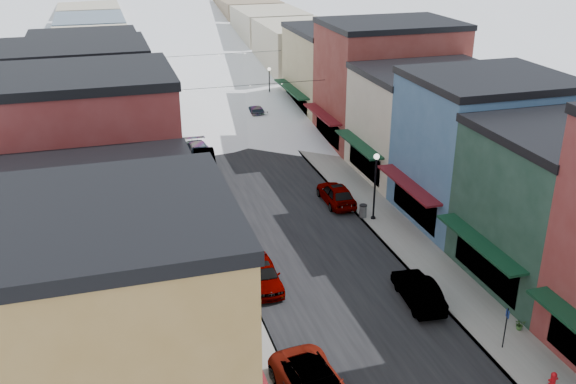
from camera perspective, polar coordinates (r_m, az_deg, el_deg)
road at (r=79.41m, az=-7.38°, el=8.30°), size 10.00×160.00×0.01m
sidewalk_left at (r=78.67m, az=-12.17°, el=7.88°), size 3.20×160.00×0.15m
sidewalk_right at (r=80.66m, az=-2.71°, el=8.74°), size 3.20×160.00×0.15m
curb_left at (r=78.79m, az=-11.04°, el=7.99°), size 0.10×160.00×0.15m
curb_right at (r=80.32m, az=-3.79°, el=8.66°), size 0.10×160.00×0.15m
bldg_l_yellow at (r=24.57m, az=-16.53°, el=-13.84°), size 11.30×8.70×11.50m
bldg_l_cream at (r=32.30m, az=-16.67°, el=-6.38°), size 11.30×8.20×9.50m
bldg_l_brick_near at (r=38.97m, az=-17.89°, el=1.11°), size 12.30×8.20×12.50m
bldg_l_grayblue at (r=47.54m, az=-17.04°, el=2.91°), size 11.30×9.20×9.00m
bldg_l_brick_far at (r=55.87m, az=-18.31°, el=6.80°), size 13.30×9.20×11.00m
bldg_l_tan at (r=65.65m, az=-17.33°, el=8.80°), size 11.30×11.20×10.00m
bldg_r_green at (r=40.61m, az=23.55°, el=-1.15°), size 11.30×9.20×9.50m
bldg_r_blue at (r=47.08m, az=16.90°, el=3.70°), size 11.30×9.20×10.50m
bldg_r_cream at (r=54.86m, az=12.25°, el=6.07°), size 12.30×9.20×9.00m
bldg_r_brick_far at (r=62.49m, az=8.86°, el=9.59°), size 13.30×9.20×11.50m
bldg_r_tan at (r=71.28m, az=4.65°, el=10.63°), size 11.30×11.20×9.50m
distant_blocks at (r=100.90m, az=-9.77°, el=13.65°), size 34.00×55.00×8.00m
overhead_cables at (r=65.99m, az=-5.79°, el=10.86°), size 16.40×15.04×0.04m
car_silver_sedan at (r=38.22m, az=-2.24°, el=-7.32°), size 1.96×4.61×1.55m
car_dark_hatch at (r=56.09m, az=-7.42°, el=2.81°), size 2.09×5.06×1.63m
car_silver_wagon at (r=57.82m, az=-7.93°, el=3.39°), size 2.33×5.54×1.60m
car_green_sedan at (r=37.42m, az=11.50°, el=-8.57°), size 2.03×4.78×1.53m
car_gray_suv at (r=49.01m, az=4.31°, el=-0.13°), size 2.02×4.85×1.64m
car_black_sedan at (r=70.23m, az=-2.93°, el=7.09°), size 2.17×5.03×1.44m
car_lane_silver at (r=78.26m, az=-7.93°, el=8.63°), size 2.27×4.73×1.56m
car_lane_white at (r=93.39m, az=-8.43°, el=10.99°), size 3.17×6.05×1.63m
fire_hydrant at (r=33.17m, az=22.50°, el=-15.21°), size 0.48×0.36×0.82m
parking_sign at (r=34.36m, az=18.80°, el=-11.12°), size 0.07×0.32×2.33m
trash_can at (r=46.74m, az=6.69°, el=-1.67°), size 0.57×0.57×0.96m
streetlamp_near at (r=45.57m, az=7.78°, el=1.21°), size 0.41×0.41×4.96m
streetlamp_far at (r=73.78m, az=-1.67°, el=9.74°), size 0.38×0.38×4.54m
planter_near at (r=36.58m, az=19.92°, el=-11.02°), size 0.56×0.50×0.59m
snow_pile_near at (r=31.00m, az=1.68°, el=-16.25°), size 2.35×2.65×1.00m
snow_pile_mid at (r=47.32m, az=-6.37°, el=-1.57°), size 2.26×2.59×0.96m
snow_pile_far at (r=62.57m, az=-8.68°, el=4.58°), size 2.38×2.67×1.01m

